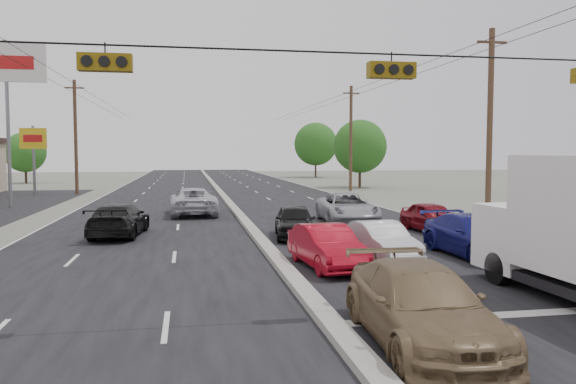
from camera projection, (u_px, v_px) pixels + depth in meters
The scene contains 21 objects.
ground at pixel (323, 319), 12.35m from camera, with size 200.00×200.00×0.00m, color #606356.
road_surface at pixel (227, 202), 41.81m from camera, with size 20.00×160.00×0.02m, color black.
center_median at pixel (227, 201), 41.80m from camera, with size 0.50×160.00×0.20m, color gray.
utility_pole_left_c at pixel (76, 136), 49.06m from camera, with size 1.60×0.30×10.00m.
utility_pole_right_b at pixel (490, 125), 28.93m from camera, with size 1.60×0.30×10.00m.
utility_pole_right_c at pixel (351, 138), 53.48m from camera, with size 1.60×0.30×10.00m.
traffic_signals at pixel (387, 68), 12.22m from camera, with size 25.00×0.30×0.54m.
pole_sign_billboard at pixel (6, 73), 36.66m from camera, with size 5.00×0.25×11.00m.
pole_sign_far at pixel (33, 144), 48.49m from camera, with size 2.20×0.25×6.00m.
tree_left_far at pixel (25, 152), 67.11m from camera, with size 4.80×4.80×6.12m.
tree_right_mid at pixel (360, 146), 58.88m from camera, with size 5.60×5.60×7.14m.
tree_right_far at pixel (316, 144), 83.56m from camera, with size 6.40×6.40×8.16m.
tan_sedan at pixel (421, 307), 10.65m from camera, with size 2.07×5.09×1.48m, color brown.
red_sedan at pixel (327, 247), 17.73m from camera, with size 1.43×4.11×1.36m, color #A1091A.
queue_car_a at pixel (295, 222), 24.06m from camera, with size 1.67×4.15×1.41m, color black.
queue_car_b at pixel (381, 242), 18.93m from camera, with size 1.38×3.96×1.30m, color silver.
queue_car_c at pixel (347, 209), 29.07m from camera, with size 2.56×5.55×1.54m, color #A1A2A8.
queue_car_d at pixel (474, 236), 19.73m from camera, with size 2.03×5.00×1.45m, color navy.
queue_car_e at pixel (432, 218), 25.74m from camera, with size 1.61×4.01×1.37m, color maroon.
oncoming_near at pixel (119, 220), 24.47m from camera, with size 2.02×4.96×1.44m, color black.
oncoming_far at pixel (193, 201), 32.98m from camera, with size 2.64×5.73×1.59m, color silver.
Camera 1 is at (-2.92, -11.80, 3.65)m, focal length 35.00 mm.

